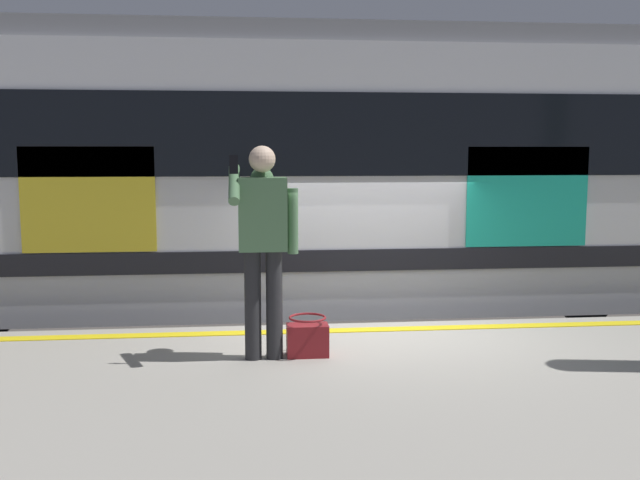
% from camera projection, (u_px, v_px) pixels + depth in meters
% --- Properties ---
extents(ground_plane, '(24.37, 24.37, 0.00)m').
position_uv_depth(ground_plane, '(371.00, 425.00, 7.47)').
color(ground_plane, '#4C4742').
extents(platform, '(16.07, 4.39, 1.09)m').
position_uv_depth(platform, '(423.00, 466.00, 5.24)').
color(platform, '#9E998E').
rests_on(platform, ground).
extents(safety_line, '(15.74, 0.16, 0.01)m').
position_uv_depth(safety_line, '(377.00, 329.00, 7.04)').
color(safety_line, yellow).
rests_on(safety_line, platform).
extents(track_rail_near, '(20.88, 0.08, 0.16)m').
position_uv_depth(track_rail_near, '(351.00, 376.00, 8.85)').
color(track_rail_near, slate).
rests_on(track_rail_near, ground).
extents(track_rail_far, '(20.88, 0.08, 0.16)m').
position_uv_depth(track_rail_far, '(337.00, 345.00, 10.26)').
color(track_rail_far, slate).
rests_on(track_rail_far, ground).
extents(train_carriage, '(13.71, 2.92, 4.10)m').
position_uv_depth(train_carriage, '(304.00, 171.00, 9.19)').
color(train_carriage, silver).
rests_on(train_carriage, ground).
extents(passenger, '(0.57, 0.55, 1.79)m').
position_uv_depth(passenger, '(263.00, 234.00, 5.95)').
color(passenger, '#262628').
rests_on(passenger, platform).
extents(handbag, '(0.36, 0.32, 0.35)m').
position_uv_depth(handbag, '(307.00, 338.00, 6.13)').
color(handbag, maroon).
rests_on(handbag, platform).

